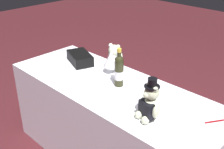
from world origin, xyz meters
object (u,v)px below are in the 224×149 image
(champagne_bottle, at_px, (119,70))
(signing_pen, at_px, (215,121))
(teddy_bear_bride, at_px, (113,60))
(gift_case_black, at_px, (80,58))
(teddy_bear_groom, at_px, (150,104))

(champagne_bottle, xyz_separation_m, signing_pen, (0.78, 0.07, -0.13))
(teddy_bear_bride, height_order, gift_case_black, teddy_bear_bride)
(champagne_bottle, relative_size, signing_pen, 2.52)
(champagne_bottle, bearing_deg, gift_case_black, 173.25)
(teddy_bear_bride, xyz_separation_m, gift_case_black, (-0.34, -0.10, -0.06))
(gift_case_black, bearing_deg, champagne_bottle, -6.75)
(teddy_bear_bride, bearing_deg, signing_pen, -4.98)
(signing_pen, relative_size, gift_case_black, 0.38)
(signing_pen, bearing_deg, gift_case_black, -179.63)
(signing_pen, bearing_deg, teddy_bear_groom, -140.67)
(teddy_bear_groom, xyz_separation_m, signing_pen, (0.33, 0.27, -0.10))
(teddy_bear_groom, relative_size, signing_pen, 2.34)
(teddy_bear_bride, bearing_deg, gift_case_black, -164.40)
(teddy_bear_bride, distance_m, champagne_bottle, 0.27)
(champagne_bottle, distance_m, gift_case_black, 0.57)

